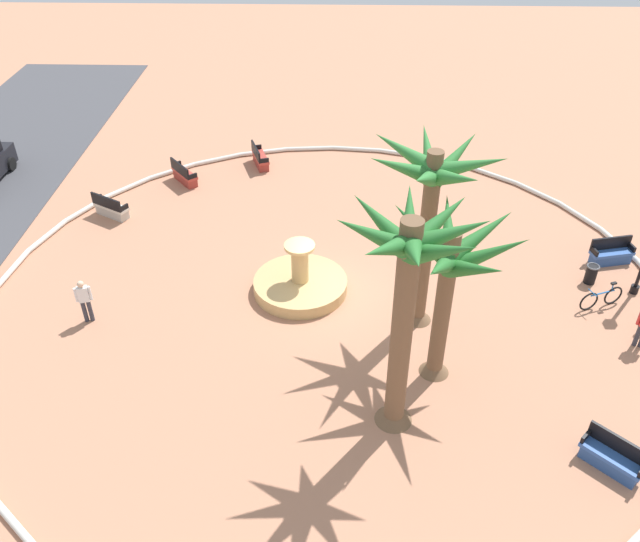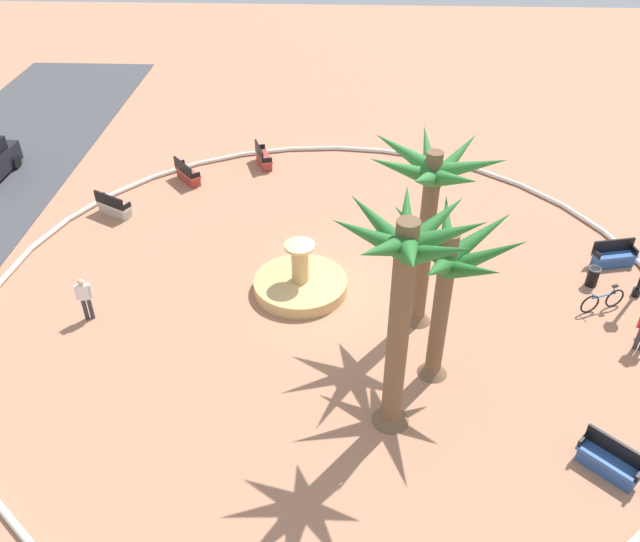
{
  "view_description": "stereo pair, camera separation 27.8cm",
  "coord_description": "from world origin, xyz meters",
  "px_view_note": "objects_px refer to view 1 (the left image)",
  "views": [
    {
      "loc": [
        -17.85,
        -0.22,
        14.01
      ],
      "look_at": [
        0.09,
        0.3,
        1.0
      ],
      "focal_mm": 36.49,
      "sensor_mm": 36.0,
      "label": 1
    },
    {
      "loc": [
        -17.84,
        -0.49,
        14.01
      ],
      "look_at": [
        0.09,
        0.3,
        1.0
      ],
      "focal_mm": 36.49,
      "sensor_mm": 36.0,
      "label": 2
    }
  ],
  "objects_px": {
    "bicycle_red_frame": "(601,298)",
    "trash_bin": "(591,274)",
    "palm_tree_mid_plaza": "(449,267)",
    "bench_north": "(612,459)",
    "palm_tree_by_curb": "(407,279)",
    "bench_west": "(611,255)",
    "person_pedestrian_stroll": "(84,299)",
    "palm_tree_near_fountain": "(431,194)",
    "bench_east": "(111,209)",
    "bench_southwest": "(260,159)",
    "fountain": "(300,284)",
    "bench_southeast": "(184,175)"
  },
  "relations": [
    {
      "from": "bicycle_red_frame",
      "to": "trash_bin",
      "type": "bearing_deg",
      "value": -3.65
    },
    {
      "from": "palm_tree_mid_plaza",
      "to": "bench_north",
      "type": "relative_size",
      "value": 3.49
    },
    {
      "from": "palm_tree_by_curb",
      "to": "bicycle_red_frame",
      "type": "bearing_deg",
      "value": -54.54
    },
    {
      "from": "bench_west",
      "to": "person_pedestrian_stroll",
      "type": "distance_m",
      "value": 18.78
    },
    {
      "from": "trash_bin",
      "to": "person_pedestrian_stroll",
      "type": "bearing_deg",
      "value": 98.62
    },
    {
      "from": "palm_tree_near_fountain",
      "to": "bicycle_red_frame",
      "type": "bearing_deg",
      "value": -82.31
    },
    {
      "from": "bench_east",
      "to": "bench_west",
      "type": "xyz_separation_m",
      "value": [
        -2.78,
        -19.54,
        0.0
      ]
    },
    {
      "from": "bench_west",
      "to": "bench_north",
      "type": "height_order",
      "value": "same"
    },
    {
      "from": "bench_east",
      "to": "bench_southwest",
      "type": "relative_size",
      "value": 0.98
    },
    {
      "from": "bench_east",
      "to": "fountain",
      "type": "bearing_deg",
      "value": -120.83
    },
    {
      "from": "palm_tree_mid_plaza",
      "to": "bicycle_red_frame",
      "type": "distance_m",
      "value": 7.65
    },
    {
      "from": "bench_west",
      "to": "trash_bin",
      "type": "distance_m",
      "value": 1.7
    },
    {
      "from": "bench_southwest",
      "to": "person_pedestrian_stroll",
      "type": "height_order",
      "value": "person_pedestrian_stroll"
    },
    {
      "from": "bench_southeast",
      "to": "palm_tree_mid_plaza",
      "type": "bearing_deg",
      "value": -139.82
    },
    {
      "from": "bench_north",
      "to": "trash_bin",
      "type": "xyz_separation_m",
      "value": [
        8.05,
        -1.94,
        0.04
      ]
    },
    {
      "from": "palm_tree_by_curb",
      "to": "palm_tree_mid_plaza",
      "type": "xyz_separation_m",
      "value": [
        1.95,
        -1.35,
        -1.01
      ]
    },
    {
      "from": "palm_tree_mid_plaza",
      "to": "bench_west",
      "type": "relative_size",
      "value": 3.14
    },
    {
      "from": "bench_east",
      "to": "bench_north",
      "type": "relative_size",
      "value": 1.09
    },
    {
      "from": "palm_tree_mid_plaza",
      "to": "bench_north",
      "type": "bearing_deg",
      "value": -129.5
    },
    {
      "from": "bench_southwest",
      "to": "bench_north",
      "type": "bearing_deg",
      "value": -147.42
    },
    {
      "from": "trash_bin",
      "to": "bicycle_red_frame",
      "type": "relative_size",
      "value": 0.45
    },
    {
      "from": "bicycle_red_frame",
      "to": "person_pedestrian_stroll",
      "type": "bearing_deg",
      "value": 94.07
    },
    {
      "from": "fountain",
      "to": "trash_bin",
      "type": "xyz_separation_m",
      "value": [
        0.77,
        -10.33,
        0.09
      ]
    },
    {
      "from": "palm_tree_mid_plaza",
      "to": "bench_east",
      "type": "distance_m",
      "value": 15.53
    },
    {
      "from": "bench_west",
      "to": "bicycle_red_frame",
      "type": "relative_size",
      "value": 1.03
    },
    {
      "from": "fountain",
      "to": "bench_west",
      "type": "relative_size",
      "value": 1.97
    },
    {
      "from": "fountain",
      "to": "trash_bin",
      "type": "distance_m",
      "value": 10.36
    },
    {
      "from": "bench_southeast",
      "to": "person_pedestrian_stroll",
      "type": "xyz_separation_m",
      "value": [
        -9.7,
        1.27,
        0.56
      ]
    },
    {
      "from": "bench_southeast",
      "to": "person_pedestrian_stroll",
      "type": "height_order",
      "value": "person_pedestrian_stroll"
    },
    {
      "from": "bench_east",
      "to": "person_pedestrian_stroll",
      "type": "xyz_separation_m",
      "value": [
        -6.68,
        -1.18,
        0.56
      ]
    },
    {
      "from": "bench_west",
      "to": "bench_southwest",
      "type": "distance_m",
      "value": 15.8
    },
    {
      "from": "palm_tree_mid_plaza",
      "to": "bench_east",
      "type": "xyz_separation_m",
      "value": [
        8.72,
        12.36,
        -3.54
      ]
    },
    {
      "from": "bench_east",
      "to": "bench_southwest",
      "type": "distance_m",
      "value": 7.42
    },
    {
      "from": "bench_west",
      "to": "person_pedestrian_stroll",
      "type": "bearing_deg",
      "value": 101.97
    },
    {
      "from": "fountain",
      "to": "palm_tree_mid_plaza",
      "type": "distance_m",
      "value": 6.8
    },
    {
      "from": "person_pedestrian_stroll",
      "to": "bench_southeast",
      "type": "bearing_deg",
      "value": -7.45
    },
    {
      "from": "palm_tree_mid_plaza",
      "to": "bench_southwest",
      "type": "xyz_separation_m",
      "value": [
        13.5,
        6.68,
        -3.54
      ]
    },
    {
      "from": "fountain",
      "to": "bench_west",
      "type": "xyz_separation_m",
      "value": [
        2.05,
        -11.45,
        0.06
      ]
    },
    {
      "from": "palm_tree_near_fountain",
      "to": "palm_tree_mid_plaza",
      "type": "height_order",
      "value": "palm_tree_near_fountain"
    },
    {
      "from": "trash_bin",
      "to": "bicycle_red_frame",
      "type": "bearing_deg",
      "value": 176.35
    },
    {
      "from": "bench_north",
      "to": "palm_tree_mid_plaza",
      "type": "bearing_deg",
      "value": 50.5
    },
    {
      "from": "bench_west",
      "to": "trash_bin",
      "type": "height_order",
      "value": "bench_west"
    },
    {
      "from": "fountain",
      "to": "palm_tree_near_fountain",
      "type": "xyz_separation_m",
      "value": [
        -1.48,
        -3.95,
        4.45
      ]
    },
    {
      "from": "bench_southeast",
      "to": "bench_west",
      "type": "bearing_deg",
      "value": -108.75
    },
    {
      "from": "palm_tree_near_fountain",
      "to": "palm_tree_by_curb",
      "type": "height_order",
      "value": "palm_tree_by_curb"
    },
    {
      "from": "bench_southeast",
      "to": "person_pedestrian_stroll",
      "type": "relative_size",
      "value": 0.96
    },
    {
      "from": "palm_tree_near_fountain",
      "to": "palm_tree_by_curb",
      "type": "bearing_deg",
      "value": 166.62
    },
    {
      "from": "palm_tree_near_fountain",
      "to": "trash_bin",
      "type": "bearing_deg",
      "value": -70.6
    },
    {
      "from": "palm_tree_near_fountain",
      "to": "trash_bin",
      "type": "relative_size",
      "value": 8.73
    },
    {
      "from": "bench_north",
      "to": "palm_tree_by_curb",
      "type": "bearing_deg",
      "value": 75.26
    }
  ]
}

